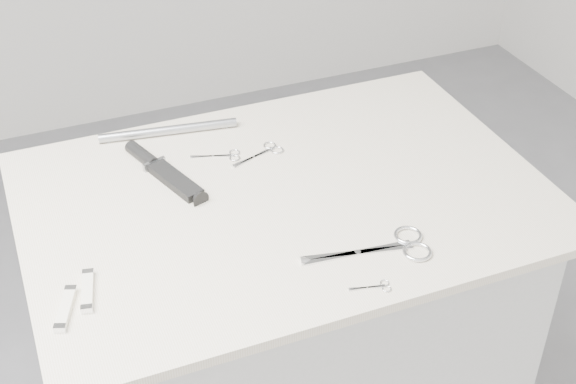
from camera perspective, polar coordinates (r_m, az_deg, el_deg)
name	(u,v)px	position (r m, az deg, el deg)	size (l,w,h in m)	color
plinth	(285,361)	(1.86, -0.19, -11.91)	(0.90, 0.60, 0.90)	silver
display_board	(285,197)	(1.55, -0.22, -0.38)	(1.00, 0.70, 0.02)	beige
large_shears	(393,247)	(1.42, 7.49, -3.88)	(0.23, 0.10, 0.01)	silver
embroidery_scissors_a	(265,152)	(1.66, -1.66, 2.87)	(0.12, 0.07, 0.00)	silver
embroidery_scissors_b	(224,156)	(1.65, -4.57, 2.58)	(0.10, 0.06, 0.00)	silver
tiny_scissors	(376,287)	(1.34, 6.25, -6.73)	(0.07, 0.03, 0.00)	silver
sheathed_knife	(160,168)	(1.62, -9.10, 1.67)	(0.11, 0.24, 0.03)	black
pocket_knife_a	(66,308)	(1.34, -15.54, -7.97)	(0.05, 0.10, 0.01)	#ECE6CE
pocket_knife_b	(87,290)	(1.36, -14.07, -6.80)	(0.04, 0.10, 0.01)	#ECE6CE
metal_rail	(168,130)	(1.74, -8.50, 4.36)	(0.02, 0.02, 0.29)	#979A9F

